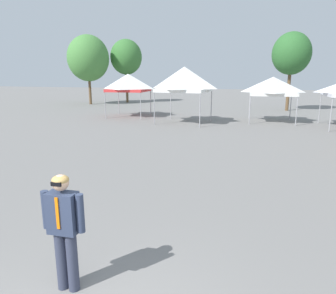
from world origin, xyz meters
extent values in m
cylinder|color=#9E9EA3|center=(-9.01, 18.13, 1.05)|extent=(0.06, 0.06, 2.09)
cylinder|color=#9E9EA3|center=(-6.31, 18.33, 1.05)|extent=(0.06, 0.06, 2.09)
cylinder|color=#9E9EA3|center=(-9.21, 20.83, 1.05)|extent=(0.06, 0.06, 2.09)
cylinder|color=#9E9EA3|center=(-6.51, 21.03, 1.05)|extent=(0.06, 0.06, 2.09)
pyramid|color=white|center=(-7.76, 19.58, 2.65)|extent=(3.04, 3.04, 1.11)
cube|color=red|center=(-7.76, 19.58, 1.99)|extent=(3.01, 3.01, 0.20)
cylinder|color=#9E9EA3|center=(-4.58, 16.28, 1.12)|extent=(0.06, 0.06, 2.24)
cylinder|color=#9E9EA3|center=(-1.59, 16.05, 1.12)|extent=(0.06, 0.06, 2.24)
cylinder|color=#9E9EA3|center=(-4.35, 19.26, 1.12)|extent=(0.06, 0.06, 2.24)
cylinder|color=#9E9EA3|center=(-1.37, 19.04, 1.12)|extent=(0.06, 0.06, 2.24)
pyramid|color=white|center=(-2.97, 17.66, 2.94)|extent=(3.37, 3.37, 1.40)
cube|color=white|center=(-2.97, 17.66, 2.14)|extent=(3.34, 3.34, 0.20)
cylinder|color=#9E9EA3|center=(1.25, 18.18, 1.00)|extent=(0.06, 0.06, 2.00)
cylinder|color=#9E9EA3|center=(4.07, 18.31, 1.00)|extent=(0.06, 0.06, 2.00)
cylinder|color=#9E9EA3|center=(1.13, 21.00, 1.00)|extent=(0.06, 0.06, 2.00)
cylinder|color=#9E9EA3|center=(3.94, 21.12, 1.00)|extent=(0.06, 0.06, 2.00)
pyramid|color=white|center=(2.60, 19.65, 2.50)|extent=(3.08, 3.08, 1.00)
cube|color=white|center=(2.60, 19.65, 1.90)|extent=(3.05, 3.05, 0.20)
cylinder|color=#9E9EA3|center=(5.66, 16.62, 1.05)|extent=(0.06, 0.06, 2.10)
cylinder|color=#9E9EA3|center=(5.63, 19.93, 1.05)|extent=(0.06, 0.06, 2.10)
cylinder|color=#33384C|center=(-0.81, 1.07, 0.46)|extent=(0.16, 0.16, 0.92)
cylinder|color=#33384C|center=(-0.63, 1.08, 0.46)|extent=(0.16, 0.16, 0.92)
cube|color=#2D3851|center=(-0.72, 1.08, 1.22)|extent=(0.43, 0.26, 0.60)
cylinder|color=#2D3851|center=(-0.99, 1.06, 1.24)|extent=(0.11, 0.11, 0.56)
cylinder|color=#2D3851|center=(-0.45, 1.09, 1.24)|extent=(0.11, 0.11, 0.56)
sphere|color=#D8A884|center=(-0.72, 1.08, 1.67)|extent=(0.23, 0.23, 0.23)
ellipsoid|color=tan|center=(-0.72, 1.08, 1.71)|extent=(0.23, 0.23, 0.14)
cube|color=black|center=(-0.71, 0.97, 1.68)|extent=(0.15, 0.03, 0.06)
cube|color=orange|center=(-0.71, 0.95, 1.27)|extent=(0.04, 0.01, 0.46)
cylinder|color=brown|center=(-15.93, 27.90, 1.55)|extent=(0.28, 0.28, 3.10)
ellipsoid|color=#47843D|center=(-15.93, 27.90, 4.85)|extent=(4.37, 4.37, 4.81)
cylinder|color=brown|center=(-12.99, 31.12, 1.84)|extent=(0.28, 0.28, 3.68)
ellipsoid|color=#387233|center=(-12.99, 31.12, 5.10)|extent=(3.54, 3.54, 3.90)
cylinder|color=brown|center=(4.19, 27.33, 1.81)|extent=(0.28, 0.28, 3.62)
ellipsoid|color=#2D662D|center=(4.19, 27.33, 4.93)|extent=(3.28, 3.28, 3.61)
camera|label=1|loc=(1.84, -2.36, 3.11)|focal=33.10mm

